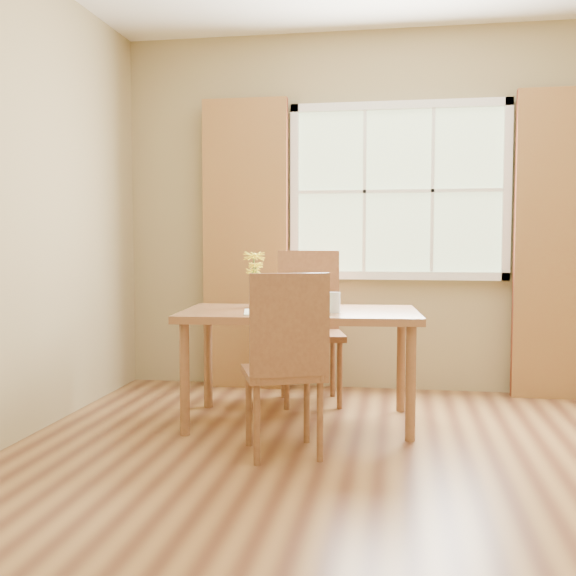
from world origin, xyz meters
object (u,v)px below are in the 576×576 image
Objects in this scene: flower_vase at (254,274)px; chair_near at (286,357)px; dining_table at (300,322)px; chair_far at (310,319)px; croissant_sandwich at (284,299)px; water_glass at (334,303)px.

chair_near is at bearing -67.63° from flower_vase.
chair_far reaches higher than dining_table.
flower_vase reaches higher than dining_table.
croissant_sandwich is 0.30m from water_glass.
flower_vase is at bearing 155.93° from water_glass.
dining_table is 1.54× the size of chair_near.
chair_far is at bearing 72.33° from chair_near.
flower_vase is at bearing 92.55° from chair_near.
chair_far is 0.64m from flower_vase.
chair_near is at bearing -107.12° from water_glass.
flower_vase is at bearing 150.75° from dining_table.
water_glass is at bearing -27.36° from dining_table.
dining_table is 0.27m from water_glass.
chair_near reaches higher than croissant_sandwich.
chair_far is at bearing 87.52° from dining_table.
dining_table is at bearing -101.03° from chair_far.
dining_table is 12.27× the size of water_glass.
chair_far is 0.76m from water_glass.
chair_far reaches higher than croissant_sandwich.
croissant_sandwich is (-0.06, -0.72, 0.20)m from chair_far.
chair_near is 0.91× the size of chair_far.
flower_vase is (-0.30, -0.46, 0.34)m from chair_far.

